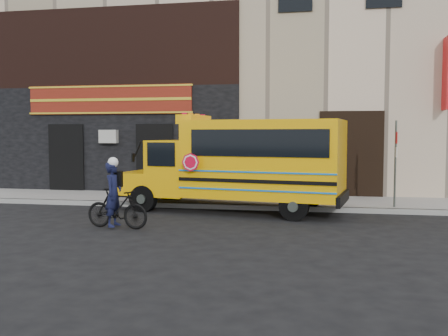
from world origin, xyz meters
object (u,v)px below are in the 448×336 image
at_px(school_bus, 243,162).
at_px(sign_pole, 395,161).
at_px(bicycle, 117,208).
at_px(cyclist, 114,196).

relative_size(school_bus, sign_pole, 2.60).
bearing_deg(sign_pole, bicycle, -151.09).
xyz_separation_m(sign_pole, bicycle, (-7.18, -3.97, -1.03)).
distance_m(sign_pole, bicycle, 8.27).
xyz_separation_m(bicycle, cyclist, (-0.08, -0.01, 0.31)).
xyz_separation_m(school_bus, cyclist, (-2.77, -3.14, -0.70)).
xyz_separation_m(sign_pole, cyclist, (-7.26, -3.98, -0.72)).
bearing_deg(bicycle, sign_pole, -53.79).
height_order(school_bus, bicycle, school_bus).
height_order(bicycle, cyclist, cyclist).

